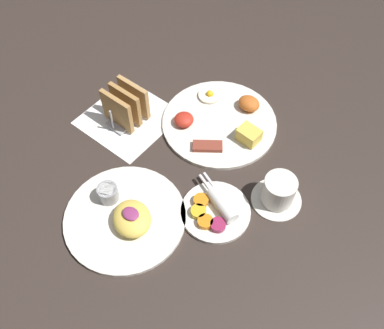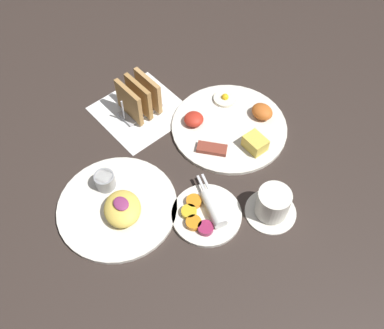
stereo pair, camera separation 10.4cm
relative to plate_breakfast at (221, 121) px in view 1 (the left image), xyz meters
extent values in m
plane|color=#332823|center=(-0.03, -0.21, -0.01)|extent=(3.00, 3.00, 0.00)
cube|color=white|center=(-0.21, -0.14, -0.01)|extent=(0.22, 0.22, 0.00)
cylinder|color=silver|center=(0.00, 0.00, -0.01)|extent=(0.31, 0.31, 0.01)
cube|color=#E5C64C|center=(0.09, -0.01, 0.02)|extent=(0.06, 0.05, 0.04)
ellipsoid|color=#C66023|center=(0.03, 0.09, 0.02)|extent=(0.06, 0.05, 0.03)
cylinder|color=#F4EACC|center=(-0.08, 0.05, 0.00)|extent=(0.06, 0.06, 0.01)
sphere|color=yellow|center=(-0.08, 0.05, 0.01)|extent=(0.02, 0.02, 0.02)
ellipsoid|color=red|center=(-0.07, -0.07, 0.01)|extent=(0.05, 0.05, 0.03)
cube|color=brown|center=(0.03, -0.09, 0.01)|extent=(0.08, 0.07, 0.01)
cylinder|color=silver|center=(0.15, -0.23, -0.01)|extent=(0.16, 0.16, 0.01)
cylinder|color=orange|center=(0.11, -0.23, 0.01)|extent=(0.04, 0.04, 0.01)
cylinder|color=gold|center=(0.13, -0.26, 0.01)|extent=(0.04, 0.04, 0.01)
cylinder|color=orange|center=(0.15, -0.27, 0.01)|extent=(0.04, 0.04, 0.01)
cylinder|color=#99234C|center=(0.18, -0.26, 0.01)|extent=(0.04, 0.04, 0.01)
cylinder|color=white|center=(0.16, -0.21, 0.02)|extent=(0.10, 0.06, 0.03)
cube|color=silver|center=(0.09, -0.19, 0.02)|extent=(0.05, 0.02, 0.00)
cube|color=silver|center=(0.10, -0.18, 0.02)|extent=(0.05, 0.02, 0.00)
cylinder|color=silver|center=(0.00, -0.37, -0.01)|extent=(0.28, 0.28, 0.01)
ellipsoid|color=#EAC651|center=(0.02, -0.37, 0.02)|extent=(0.13, 0.12, 0.04)
ellipsoid|color=#8C3366|center=(0.02, -0.37, 0.04)|extent=(0.04, 0.03, 0.01)
cylinder|color=#99999E|center=(-0.06, -0.36, 0.02)|extent=(0.05, 0.05, 0.04)
cylinder|color=white|center=(-0.06, -0.36, 0.04)|extent=(0.04, 0.04, 0.01)
cube|color=#B7B7BC|center=(-0.21, -0.14, 0.00)|extent=(0.06, 0.12, 0.01)
cube|color=#AD7F47|center=(-0.21, -0.17, 0.05)|extent=(0.10, 0.01, 0.10)
cube|color=#A77941|center=(-0.21, -0.14, 0.05)|extent=(0.10, 0.01, 0.10)
cube|color=tan|center=(-0.21, -0.11, 0.05)|extent=(0.10, 0.01, 0.10)
cylinder|color=#B7B7BC|center=(-0.21, -0.20, 0.03)|extent=(0.01, 0.00, 0.07)
cylinder|color=#B7B7BC|center=(-0.21, -0.09, 0.03)|extent=(0.01, 0.01, 0.07)
cylinder|color=silver|center=(0.24, -0.11, -0.01)|extent=(0.12, 0.12, 0.01)
cylinder|color=silver|center=(0.24, -0.11, 0.03)|extent=(0.08, 0.08, 0.07)
cylinder|color=#381E0F|center=(0.24, -0.11, 0.06)|extent=(0.06, 0.06, 0.01)
camera|label=1|loc=(0.41, -0.64, 0.87)|focal=40.00mm
camera|label=2|loc=(0.49, -0.57, 0.87)|focal=40.00mm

